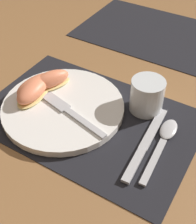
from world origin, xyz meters
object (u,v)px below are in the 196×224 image
citrus_wedge_0 (51,80)px  citrus_wedge_1 (38,85)px  plate (63,107)px  citrus_wedge_2 (33,91)px  juice_glass (147,97)px  spoon (165,137)px  knife (145,144)px  fork (69,111)px

citrus_wedge_0 → citrus_wedge_1: bearing=-121.7°
plate → citrus_wedge_2: 0.08m
plate → citrus_wedge_2: bearing=-172.1°
juice_glass → citrus_wedge_0: juice_glass is taller
citrus_wedge_1 → spoon: bearing=4.3°
knife → citrus_wedge_0: 0.27m
juice_glass → citrus_wedge_1: 0.25m
spoon → fork: size_ratio=0.99×
juice_glass → knife: juice_glass is taller
plate → knife: size_ratio=1.26×
plate → citrus_wedge_0: citrus_wedge_0 is taller
plate → citrus_wedge_1: size_ratio=2.35×
knife → citrus_wedge_0: bearing=171.2°
plate → knife: 0.21m
citrus_wedge_2 → plate: bearing=7.9°
juice_glass → fork: size_ratio=0.41×
spoon → citrus_wedge_2: citrus_wedge_2 is taller
citrus_wedge_0 → juice_glass: bearing=15.3°
spoon → citrus_wedge_2: (-0.31, -0.05, 0.03)m
spoon → knife: bearing=-126.4°
citrus_wedge_0 → citrus_wedge_1: citrus_wedge_0 is taller
citrus_wedge_2 → knife: bearing=2.1°
plate → spoon: size_ratio=1.49×
fork → citrus_wedge_1: size_ratio=1.60×
spoon → citrus_wedge_1: size_ratio=1.58×
knife → fork: bearing=-176.0°
spoon → fork: 0.21m
knife → citrus_wedge_1: bearing=177.3°
plate → spoon: bearing=9.0°
juice_glass → citrus_wedge_0: (-0.22, -0.06, -0.00)m
juice_glass → spoon: (0.07, -0.07, -0.03)m
juice_glass → spoon: 0.10m
fork → spoon: bearing=13.5°
spoon → citrus_wedge_0: bearing=179.2°
plate → citrus_wedge_1: 0.09m
fork → citrus_wedge_0: bearing=148.7°
knife → spoon: bearing=53.6°
juice_glass → citrus_wedge_1: (-0.24, -0.09, -0.00)m
plate → juice_glass: juice_glass is taller
citrus_wedge_2 → spoon: bearing=8.8°
knife → spoon: (0.03, 0.04, 0.00)m
juice_glass → citrus_wedge_2: bearing=-154.3°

